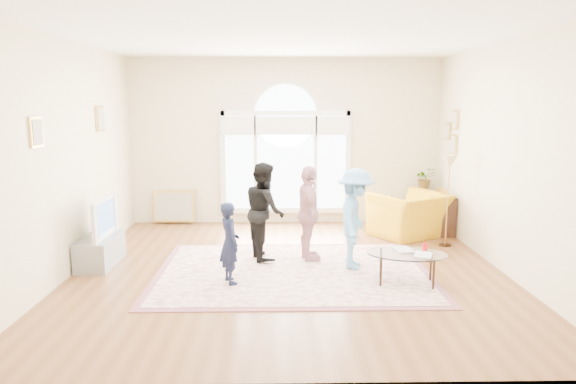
{
  "coord_description": "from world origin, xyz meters",
  "views": [
    {
      "loc": [
        -0.14,
        -6.99,
        2.33
      ],
      "look_at": [
        -0.0,
        0.3,
        1.07
      ],
      "focal_mm": 32.0,
      "sensor_mm": 36.0,
      "label": 1
    }
  ],
  "objects_px": {
    "television": "(99,217)",
    "coffee_table": "(407,255)",
    "area_rug": "(293,271)",
    "armchair": "(409,215)",
    "tv_console": "(100,251)"
  },
  "relations": [
    {
      "from": "television",
      "to": "coffee_table",
      "type": "relative_size",
      "value": 0.88
    },
    {
      "from": "area_rug",
      "to": "armchair",
      "type": "relative_size",
      "value": 3.02
    },
    {
      "from": "tv_console",
      "to": "television",
      "type": "bearing_deg",
      "value": -0.0
    },
    {
      "from": "television",
      "to": "armchair",
      "type": "height_order",
      "value": "television"
    },
    {
      "from": "area_rug",
      "to": "television",
      "type": "distance_m",
      "value": 2.91
    },
    {
      "from": "coffee_table",
      "to": "armchair",
      "type": "bearing_deg",
      "value": 85.97
    },
    {
      "from": "area_rug",
      "to": "armchair",
      "type": "xyz_separation_m",
      "value": [
        2.12,
        1.94,
        0.38
      ]
    },
    {
      "from": "area_rug",
      "to": "coffee_table",
      "type": "relative_size",
      "value": 3.18
    },
    {
      "from": "tv_console",
      "to": "television",
      "type": "xyz_separation_m",
      "value": [
        0.01,
        -0.0,
        0.5
      ]
    },
    {
      "from": "coffee_table",
      "to": "television",
      "type": "bearing_deg",
      "value": 178.91
    },
    {
      "from": "tv_console",
      "to": "television",
      "type": "relative_size",
      "value": 1.0
    },
    {
      "from": "television",
      "to": "coffee_table",
      "type": "height_order",
      "value": "television"
    },
    {
      "from": "television",
      "to": "coffee_table",
      "type": "bearing_deg",
      "value": -12.01
    },
    {
      "from": "armchair",
      "to": "area_rug",
      "type": "bearing_deg",
      "value": 12.22
    },
    {
      "from": "television",
      "to": "armchair",
      "type": "relative_size",
      "value": 0.84
    }
  ]
}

